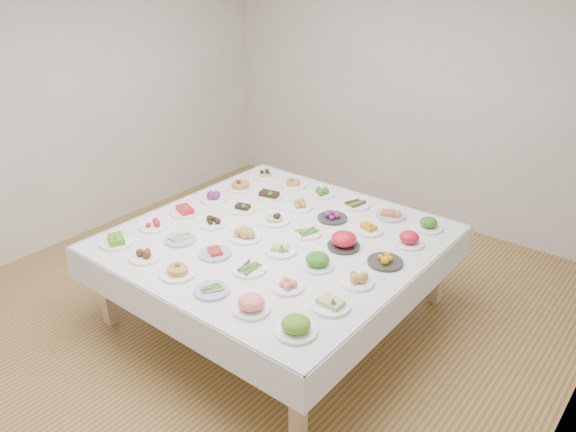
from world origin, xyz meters
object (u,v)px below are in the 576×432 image
Objects in this scene: display_table at (277,243)px; dish_35 at (429,223)px; dish_0 at (116,239)px; dish_18 at (214,195)px.

display_table is 1.30m from dish_35.
display_table is at bearing 44.83° from dish_0.
dish_35 is at bearing 21.32° from dish_18.
dish_0 is at bearing -89.77° from dish_18.
dish_0 reaches higher than display_table.
dish_18 is (-0.00, 1.10, 0.00)m from dish_0.
dish_35 is (1.84, 1.82, 0.01)m from dish_0.
dish_18 is at bearing -158.68° from dish_35.
dish_18 reaches higher than display_table.
dish_18 reaches higher than dish_0.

